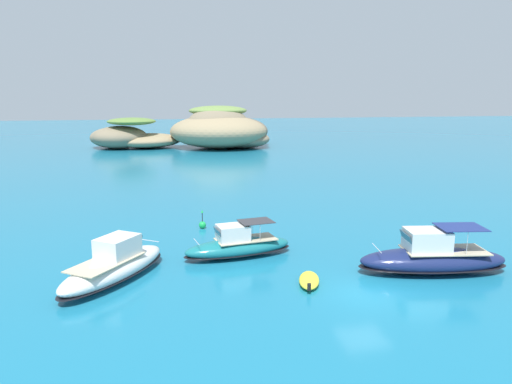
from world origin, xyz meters
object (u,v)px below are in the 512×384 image
object	(u,v)px
dinghy_tender	(309,280)
channel_buoy	(202,224)
islet_large	(224,130)
islet_small	(128,137)
motorboat_navy	(432,258)
motorboat_teal	(238,246)
motorboat_white	(114,266)

from	to	relation	value
dinghy_tender	channel_buoy	distance (m)	13.28
islet_large	islet_small	size ratio (longest dim) A/B	1.29
motorboat_navy	motorboat_teal	bearing A→B (deg)	154.10
islet_small	motorboat_teal	size ratio (longest dim) A/B	2.82
islet_small	motorboat_teal	xyz separation A→B (m)	(10.09, -69.43, -1.48)
islet_large	motorboat_white	distance (m)	72.08
motorboat_navy	motorboat_white	xyz separation A→B (m)	(-18.05, 2.69, -0.07)
motorboat_white	motorboat_teal	distance (m)	7.84
channel_buoy	motorboat_white	bearing A→B (deg)	-121.58
islet_small	motorboat_white	bearing A→B (deg)	-87.89
islet_small	motorboat_navy	bearing A→B (deg)	-74.48
motorboat_white	channel_buoy	xyz separation A→B (m)	(5.88, 9.56, -0.47)
islet_small	channel_buoy	world-z (taller)	islet_small
islet_large	dinghy_tender	xyz separation A→B (m)	(-6.04, -73.02, -3.15)
channel_buoy	motorboat_teal	bearing A→B (deg)	-77.57
islet_large	islet_small	xyz separation A→B (m)	(-19.16, 1.78, -1.19)
motorboat_teal	dinghy_tender	world-z (taller)	motorboat_teal
islet_large	channel_buoy	bearing A→B (deg)	-99.96
dinghy_tender	channel_buoy	world-z (taller)	channel_buoy
motorboat_teal	motorboat_white	bearing A→B (deg)	-161.65
motorboat_navy	motorboat_teal	distance (m)	11.80
motorboat_navy	motorboat_white	bearing A→B (deg)	171.54
channel_buoy	dinghy_tender	bearing A→B (deg)	-69.76
islet_large	motorboat_teal	world-z (taller)	islet_large
islet_small	motorboat_navy	world-z (taller)	islet_small
motorboat_navy	dinghy_tender	bearing A→B (deg)	-178.37
motorboat_navy	channel_buoy	xyz separation A→B (m)	(-12.18, 12.25, -0.54)
islet_large	channel_buoy	world-z (taller)	islet_large
motorboat_navy	channel_buoy	bearing A→B (deg)	134.83
islet_small	channel_buoy	xyz separation A→B (m)	(8.53, -62.33, -1.85)
dinghy_tender	channel_buoy	bearing A→B (deg)	110.24
islet_large	motorboat_navy	distance (m)	72.86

